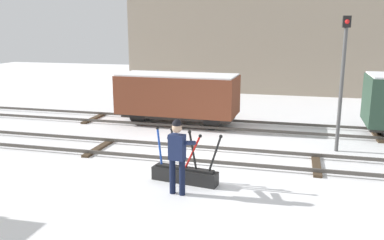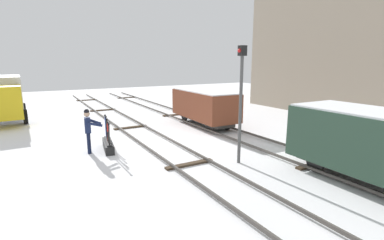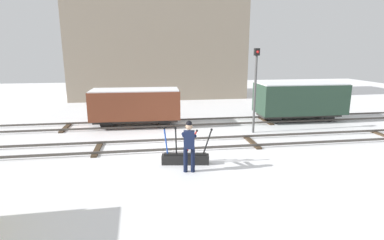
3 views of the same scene
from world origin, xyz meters
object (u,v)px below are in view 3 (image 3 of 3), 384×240
object	(u,v)px
rail_worker	(189,143)
freight_car_near_switch	(300,99)
signal_post	(255,83)
freight_car_far_end	(136,105)
switch_lever_frame	(185,157)

from	to	relation	value
rail_worker	freight_car_near_switch	world-z (taller)	freight_car_near_switch
signal_post	freight_car_far_end	world-z (taller)	signal_post
freight_car_far_end	freight_car_near_switch	size ratio (longest dim) A/B	0.95
rail_worker	signal_post	distance (m)	6.43
switch_lever_frame	freight_car_far_end	bearing A→B (deg)	116.63
switch_lever_frame	signal_post	xyz separation A→B (m)	(4.13, 3.93, 2.38)
rail_worker	freight_car_far_end	distance (m)	7.34
switch_lever_frame	freight_car_near_switch	bearing A→B (deg)	47.06
signal_post	freight_car_far_end	xyz separation A→B (m)	(-6.17, 2.34, -1.39)
switch_lever_frame	signal_post	distance (m)	6.18
rail_worker	freight_car_far_end	bearing A→B (deg)	115.03
rail_worker	signal_post	size ratio (longest dim) A/B	0.43
rail_worker	freight_car_near_switch	xyz separation A→B (m)	(7.87, 7.04, 0.27)
switch_lever_frame	freight_car_near_switch	world-z (taller)	freight_car_near_switch
signal_post	freight_car_near_switch	xyz separation A→B (m)	(3.77, 2.34, -1.28)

